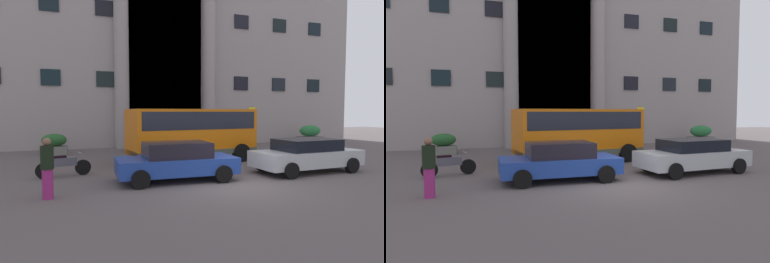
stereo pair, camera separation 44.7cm
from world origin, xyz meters
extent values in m
cube|color=#564D4D|center=(0.00, 0.00, -0.06)|extent=(80.00, 64.00, 0.12)
cube|color=gray|center=(0.00, 17.50, 10.66)|extent=(34.02, 9.00, 21.32)
cube|color=black|center=(0.83, 13.06, 5.91)|extent=(5.35, 0.12, 11.83)
cylinder|color=gray|center=(-2.34, 12.75, 5.91)|extent=(0.99, 0.99, 11.83)
cylinder|color=gray|center=(4.00, 12.75, 5.91)|extent=(0.99, 0.99, 11.83)
cube|color=black|center=(-6.80, 12.96, 4.69)|extent=(1.18, 0.08, 1.04)
cube|color=black|center=(-3.40, 12.96, 4.69)|extent=(1.18, 0.08, 1.04)
cube|color=black|center=(6.80, 12.96, 4.69)|extent=(1.18, 0.08, 1.04)
cube|color=black|center=(10.21, 12.96, 4.69)|extent=(1.18, 0.08, 1.04)
cube|color=black|center=(13.61, 12.96, 4.69)|extent=(1.18, 0.08, 1.04)
cube|color=black|center=(-6.80, 12.96, 9.38)|extent=(1.18, 0.08, 1.04)
cube|color=black|center=(-3.40, 12.96, 9.38)|extent=(1.18, 0.08, 1.04)
cube|color=black|center=(6.80, 12.96, 9.38)|extent=(1.18, 0.08, 1.04)
cube|color=black|center=(10.21, 12.96, 9.38)|extent=(1.18, 0.08, 1.04)
cube|color=black|center=(13.61, 12.96, 9.38)|extent=(1.18, 0.08, 1.04)
cube|color=orange|center=(0.22, 5.50, 1.53)|extent=(6.42, 3.05, 2.16)
cube|color=black|center=(0.22, 5.50, 2.07)|extent=(6.06, 3.04, 0.84)
cube|color=black|center=(3.23, 5.84, 1.89)|extent=(0.28, 1.99, 1.04)
cube|color=#434D42|center=(0.22, 5.50, 0.57)|extent=(6.43, 3.09, 0.24)
cylinder|color=black|center=(2.24, 6.92, 0.45)|extent=(0.93, 0.38, 0.90)
cylinder|color=black|center=(2.50, 4.56, 0.45)|extent=(0.93, 0.38, 0.90)
cylinder|color=black|center=(-2.07, 6.44, 0.45)|extent=(0.93, 0.38, 0.90)
cylinder|color=black|center=(-1.80, 4.08, 0.45)|extent=(0.93, 0.38, 0.90)
cylinder|color=#999D20|center=(4.79, 7.63, 1.35)|extent=(0.08, 0.08, 2.71)
cube|color=yellow|center=(4.79, 7.60, 2.46)|extent=(0.44, 0.03, 0.60)
cube|color=slate|center=(1.98, 10.83, 0.25)|extent=(1.54, 0.89, 0.51)
ellipsoid|color=#215A2E|center=(1.98, 10.83, 0.91)|extent=(1.48, 0.80, 0.81)
cube|color=slate|center=(-6.50, 10.47, 0.24)|extent=(1.44, 0.93, 0.48)
ellipsoid|color=#225326|center=(-6.50, 10.47, 0.85)|extent=(1.38, 0.84, 0.74)
cube|color=#696C5B|center=(-1.55, 10.27, 0.30)|extent=(1.60, 0.96, 0.59)
ellipsoid|color=#235520|center=(-1.55, 10.27, 1.00)|extent=(1.54, 0.86, 0.80)
cube|color=slate|center=(11.55, 10.70, 0.30)|extent=(1.93, 0.81, 0.61)
ellipsoid|color=#256C37|center=(11.55, 10.70, 1.04)|extent=(1.85, 0.73, 0.85)
cube|color=#AFB0B5|center=(3.77, 1.24, 0.58)|extent=(4.69, 2.17, 0.63)
cube|color=black|center=(3.77, 1.24, 1.13)|extent=(2.58, 1.79, 0.46)
cylinder|color=black|center=(5.25, 2.27, 0.31)|extent=(0.63, 0.25, 0.62)
cylinder|color=black|center=(5.39, 0.46, 0.31)|extent=(0.63, 0.25, 0.62)
cylinder|color=black|center=(2.15, 2.03, 0.31)|extent=(0.63, 0.25, 0.62)
cylinder|color=black|center=(2.30, 0.22, 0.31)|extent=(0.63, 0.25, 0.62)
cube|color=#1E3D95|center=(-1.76, 1.37, 0.56)|extent=(4.27, 1.85, 0.57)
cube|color=black|center=(-1.76, 1.37, 1.12)|extent=(2.31, 1.62, 0.54)
cylinder|color=black|center=(-0.30, 2.26, 0.31)|extent=(0.62, 0.21, 0.62)
cylinder|color=black|center=(-0.32, 0.45, 0.31)|extent=(0.62, 0.21, 0.62)
cylinder|color=black|center=(-3.20, 2.29, 0.31)|extent=(0.62, 0.21, 0.62)
cylinder|color=black|center=(-3.21, 0.48, 0.31)|extent=(0.62, 0.21, 0.62)
cylinder|color=black|center=(4.98, 2.90, 0.30)|extent=(0.61, 0.17, 0.60)
cylinder|color=black|center=(3.58, 3.06, 0.30)|extent=(0.61, 0.19, 0.60)
cube|color=#3D4E4B|center=(4.28, 2.98, 0.58)|extent=(0.92, 0.34, 0.32)
cube|color=black|center=(4.10, 3.00, 0.76)|extent=(0.54, 0.26, 0.12)
cylinder|color=#A5A5A8|center=(4.87, 2.91, 0.88)|extent=(0.09, 0.55, 0.03)
cylinder|color=black|center=(-4.96, 3.56, 0.30)|extent=(0.60, 0.26, 0.60)
cylinder|color=black|center=(-6.33, 3.17, 0.30)|extent=(0.61, 0.28, 0.60)
cube|color=#4A4952|center=(-5.64, 3.37, 0.58)|extent=(0.94, 0.48, 0.32)
cube|color=black|center=(-5.81, 3.32, 0.76)|extent=(0.55, 0.33, 0.12)
cylinder|color=#A5A5A8|center=(-5.07, 3.53, 0.88)|extent=(0.18, 0.54, 0.03)
cylinder|color=#932468|center=(-5.92, 0.14, 0.43)|extent=(0.30, 0.30, 0.86)
cylinder|color=black|center=(-5.92, 0.14, 1.19)|extent=(0.36, 0.36, 0.66)
sphere|color=brown|center=(-5.92, 0.14, 1.63)|extent=(0.23, 0.23, 0.23)
camera|label=1|loc=(-4.97, -9.78, 2.47)|focal=30.34mm
camera|label=2|loc=(-4.55, -9.92, 2.47)|focal=30.34mm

